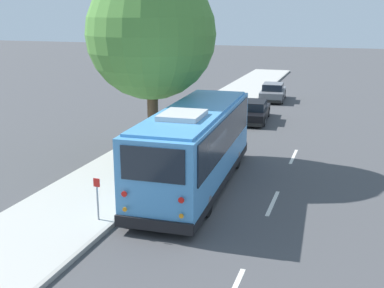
{
  "coord_description": "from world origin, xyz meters",
  "views": [
    {
      "loc": [
        -15.27,
        -5.08,
        6.59
      ],
      "look_at": [
        2.88,
        0.99,
        1.3
      ],
      "focal_mm": 45.0,
      "sensor_mm": 36.0,
      "label": 1
    }
  ],
  "objects": [
    {
      "name": "sign_post_near",
      "position": [
        -2.74,
        2.28,
        0.87
      ],
      "size": [
        0.06,
        0.22,
        1.39
      ],
      "color": "gray",
      "rests_on": "sidewalk_slab"
    },
    {
      "name": "street_tree",
      "position": [
        4.11,
        3.18,
        6.02
      ],
      "size": [
        5.53,
        5.53,
        9.09
      ],
      "color": "brown",
      "rests_on": "sidewalk_slab"
    },
    {
      "name": "curb_strip",
      "position": [
        0.0,
        1.76,
        0.07
      ],
      "size": [
        80.0,
        0.14,
        0.15
      ],
      "primitive_type": "cube",
      "color": "#9D9A94",
      "rests_on": "ground"
    },
    {
      "name": "parked_sedan_black",
      "position": [
        13.74,
        0.58,
        0.58
      ],
      "size": [
        4.72,
        2.0,
        1.26
      ],
      "rotation": [
        0.0,
        0.0,
        0.08
      ],
      "color": "black",
      "rests_on": "ground"
    },
    {
      "name": "parked_sedan_gray",
      "position": [
        21.19,
        0.6,
        0.62
      ],
      "size": [
        4.22,
        1.99,
        1.33
      ],
      "rotation": [
        0.0,
        0.0,
        0.07
      ],
      "color": "slate",
      "rests_on": "ground"
    },
    {
      "name": "sign_post_far",
      "position": [
        -1.06,
        2.28,
        0.79
      ],
      "size": [
        0.06,
        0.06,
        1.28
      ],
      "color": "gray",
      "rests_on": "sidewalk_slab"
    },
    {
      "name": "lane_stripe_mid",
      "position": [
        0.76,
        -2.75,
        0.0
      ],
      "size": [
        2.4,
        0.14,
        0.01
      ],
      "primitive_type": "cube",
      "color": "silver",
      "rests_on": "ground"
    },
    {
      "name": "lane_stripe_ahead",
      "position": [
        6.76,
        -2.75,
        0.0
      ],
      "size": [
        2.4,
        0.14,
        0.01
      ],
      "primitive_type": "cube",
      "color": "silver",
      "rests_on": "ground"
    },
    {
      "name": "ground_plane",
      "position": [
        0.0,
        0.0,
        0.0
      ],
      "size": [
        160.0,
        160.0,
        0.0
      ],
      "primitive_type": "plane",
      "color": "#474749"
    },
    {
      "name": "shuttle_bus",
      "position": [
        1.46,
        0.39,
        1.75
      ],
      "size": [
        9.54,
        3.1,
        3.27
      ],
      "rotation": [
        0.0,
        0.0,
        0.05
      ],
      "color": "#4C93D1",
      "rests_on": "ground"
    },
    {
      "name": "sidewalk_slab",
      "position": [
        0.0,
        3.73,
        0.07
      ],
      "size": [
        80.0,
        3.8,
        0.15
      ],
      "primitive_type": "cube",
      "color": "#B2AFA8",
      "rests_on": "ground"
    }
  ]
}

